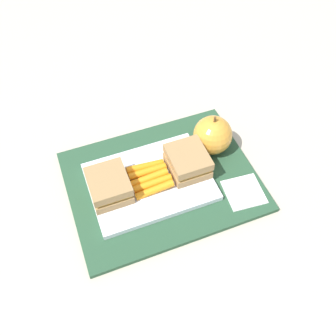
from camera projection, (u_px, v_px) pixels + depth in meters
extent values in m
plane|color=#B7AD99|center=(162.00, 183.00, 0.74)|extent=(2.40, 2.40, 0.00)
cube|color=#284C33|center=(162.00, 181.00, 0.74)|extent=(0.36, 0.28, 0.01)
cube|color=white|center=(150.00, 182.00, 0.72)|extent=(0.23, 0.17, 0.01)
cube|color=#9E7A4C|center=(110.00, 190.00, 0.69)|extent=(0.07, 0.08, 0.02)
cube|color=#F4CC4C|center=(109.00, 186.00, 0.68)|extent=(0.07, 0.07, 0.01)
cube|color=#9E7A4C|center=(108.00, 182.00, 0.67)|extent=(0.07, 0.08, 0.02)
cube|color=#9E7A4C|center=(187.00, 165.00, 0.73)|extent=(0.07, 0.08, 0.02)
cube|color=#F4CC4C|center=(188.00, 161.00, 0.72)|extent=(0.07, 0.07, 0.01)
cube|color=#9E7A4C|center=(188.00, 157.00, 0.71)|extent=(0.07, 0.08, 0.02)
cylinder|color=orange|center=(155.00, 190.00, 0.70)|extent=(0.08, 0.01, 0.02)
cylinder|color=orange|center=(153.00, 183.00, 0.70)|extent=(0.08, 0.01, 0.02)
cylinder|color=orange|center=(149.00, 178.00, 0.71)|extent=(0.08, 0.01, 0.02)
cylinder|color=orange|center=(147.00, 171.00, 0.72)|extent=(0.08, 0.01, 0.02)
cylinder|color=orange|center=(145.00, 166.00, 0.73)|extent=(0.08, 0.01, 0.02)
sphere|color=gold|center=(213.00, 135.00, 0.75)|extent=(0.08, 0.08, 0.08)
cylinder|color=brown|center=(215.00, 120.00, 0.71)|extent=(0.00, 0.01, 0.01)
cube|color=white|center=(244.00, 192.00, 0.71)|extent=(0.08, 0.08, 0.00)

